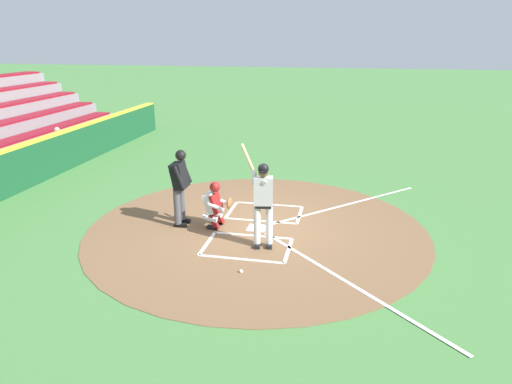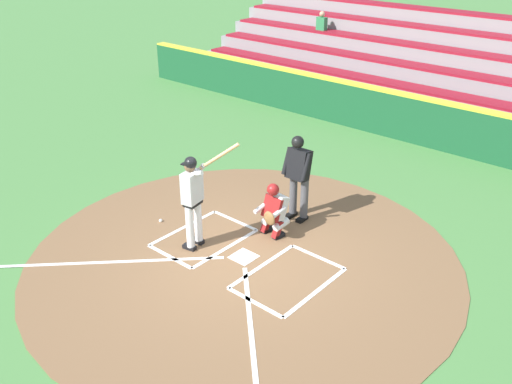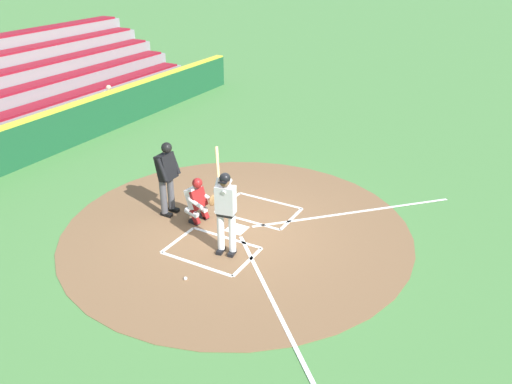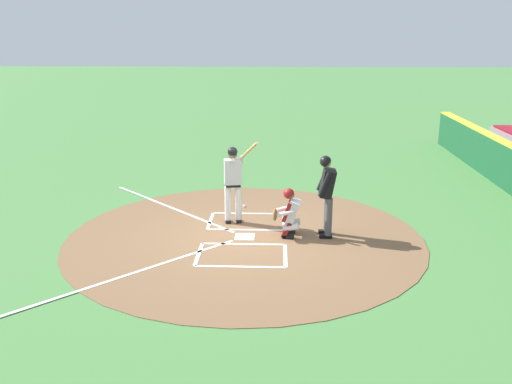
% 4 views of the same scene
% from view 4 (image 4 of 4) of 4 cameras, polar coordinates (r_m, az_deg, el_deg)
% --- Properties ---
extents(ground_plane, '(120.00, 120.00, 0.00)m').
position_cam_4_polar(ground_plane, '(12.53, -1.16, -4.68)').
color(ground_plane, '#4C8442').
extents(dirt_circle, '(8.00, 8.00, 0.01)m').
position_cam_4_polar(dirt_circle, '(12.53, -1.16, -4.65)').
color(dirt_circle, brown).
rests_on(dirt_circle, ground).
extents(home_plate_and_chalk, '(7.93, 4.91, 0.01)m').
position_cam_4_polar(home_plate_and_chalk, '(12.61, -5.17, -4.54)').
color(home_plate_and_chalk, white).
rests_on(home_plate_and_chalk, dirt_circle).
extents(batter, '(0.86, 0.85, 2.13)m').
position_cam_4_polar(batter, '(13.12, -2.34, 1.33)').
color(batter, white).
rests_on(batter, ground).
extents(catcher, '(0.59, 0.66, 1.13)m').
position_cam_4_polar(catcher, '(12.41, 3.42, -2.03)').
color(catcher, black).
rests_on(catcher, ground).
extents(plate_umpire, '(0.58, 0.41, 1.86)m').
position_cam_4_polar(plate_umpire, '(12.36, 7.31, 0.15)').
color(plate_umpire, '#4C4C51').
rests_on(plate_umpire, ground).
extents(baseball, '(0.07, 0.07, 0.07)m').
position_cam_4_polar(baseball, '(14.59, -1.21, -1.45)').
color(baseball, white).
rests_on(baseball, ground).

